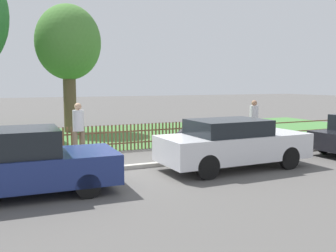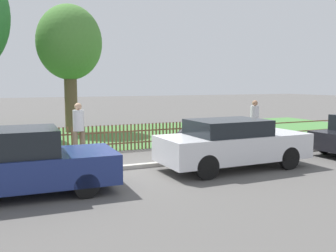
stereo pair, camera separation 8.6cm
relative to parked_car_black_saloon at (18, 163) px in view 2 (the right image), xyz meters
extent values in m
plane|color=#565451|center=(3.06, 1.34, -0.75)|extent=(120.00, 120.00, 0.00)
cube|color=#B2ADA3|center=(3.06, 1.44, -0.69)|extent=(32.08, 0.20, 0.12)
cube|color=#477F3D|center=(3.06, 8.51, -0.74)|extent=(32.08, 8.16, 0.01)
cube|color=brown|center=(3.06, 4.46, -0.47)|extent=(32.08, 0.03, 0.05)
cube|color=brown|center=(3.06, 4.46, -0.03)|extent=(32.08, 0.03, 0.05)
cube|color=brown|center=(-0.39, 4.43, -0.25)|extent=(0.06, 0.03, 1.00)
cube|color=brown|center=(-0.25, 4.43, -0.25)|extent=(0.06, 0.03, 1.00)
cube|color=brown|center=(-0.10, 4.43, -0.25)|extent=(0.06, 0.03, 1.00)
cube|color=brown|center=(0.05, 4.43, -0.25)|extent=(0.06, 0.03, 1.00)
cube|color=brown|center=(0.19, 4.43, -0.25)|extent=(0.06, 0.03, 1.00)
cube|color=brown|center=(0.34, 4.43, -0.25)|extent=(0.06, 0.03, 1.00)
cube|color=brown|center=(0.49, 4.43, -0.25)|extent=(0.06, 0.03, 1.00)
cube|color=brown|center=(0.63, 4.43, -0.25)|extent=(0.06, 0.03, 1.00)
cube|color=brown|center=(0.78, 4.43, -0.25)|extent=(0.06, 0.03, 1.00)
cube|color=brown|center=(0.93, 4.43, -0.25)|extent=(0.06, 0.03, 1.00)
cube|color=brown|center=(1.07, 4.43, -0.25)|extent=(0.06, 0.03, 1.00)
cube|color=brown|center=(1.22, 4.43, -0.25)|extent=(0.06, 0.03, 1.00)
cube|color=brown|center=(1.37, 4.43, -0.25)|extent=(0.06, 0.03, 1.00)
cube|color=brown|center=(1.51, 4.43, -0.25)|extent=(0.06, 0.03, 1.00)
cube|color=brown|center=(1.66, 4.43, -0.25)|extent=(0.06, 0.03, 1.00)
cube|color=brown|center=(1.81, 4.43, -0.25)|extent=(0.06, 0.03, 1.00)
cube|color=brown|center=(1.95, 4.43, -0.25)|extent=(0.06, 0.03, 1.00)
cube|color=brown|center=(2.10, 4.43, -0.25)|extent=(0.06, 0.03, 1.00)
cube|color=brown|center=(2.25, 4.43, -0.25)|extent=(0.06, 0.03, 1.00)
cube|color=brown|center=(2.39, 4.43, -0.25)|extent=(0.06, 0.03, 1.00)
cube|color=brown|center=(2.54, 4.43, -0.25)|extent=(0.06, 0.03, 1.00)
cube|color=brown|center=(2.69, 4.43, -0.25)|extent=(0.06, 0.03, 1.00)
cube|color=brown|center=(2.84, 4.43, -0.25)|extent=(0.06, 0.03, 1.00)
cube|color=brown|center=(2.98, 4.43, -0.25)|extent=(0.06, 0.03, 1.00)
cube|color=brown|center=(3.13, 4.43, -0.25)|extent=(0.06, 0.03, 1.00)
cube|color=brown|center=(3.28, 4.43, -0.25)|extent=(0.06, 0.03, 1.00)
cube|color=brown|center=(3.42, 4.43, -0.25)|extent=(0.06, 0.03, 1.00)
cube|color=brown|center=(3.57, 4.43, -0.25)|extent=(0.06, 0.03, 1.00)
cube|color=brown|center=(3.72, 4.43, -0.25)|extent=(0.06, 0.03, 1.00)
cube|color=brown|center=(3.86, 4.43, -0.25)|extent=(0.06, 0.03, 1.00)
cube|color=brown|center=(4.01, 4.43, -0.25)|extent=(0.06, 0.03, 1.00)
cube|color=brown|center=(4.16, 4.43, -0.25)|extent=(0.06, 0.03, 1.00)
cube|color=brown|center=(4.30, 4.43, -0.25)|extent=(0.06, 0.03, 1.00)
cube|color=brown|center=(4.45, 4.43, -0.25)|extent=(0.06, 0.03, 1.00)
cube|color=brown|center=(4.60, 4.43, -0.25)|extent=(0.06, 0.03, 1.00)
cube|color=brown|center=(4.74, 4.43, -0.25)|extent=(0.06, 0.03, 1.00)
cube|color=brown|center=(4.89, 4.43, -0.25)|extent=(0.06, 0.03, 1.00)
cube|color=brown|center=(5.04, 4.43, -0.25)|extent=(0.06, 0.03, 1.00)
cube|color=brown|center=(5.18, 4.43, -0.25)|extent=(0.06, 0.03, 1.00)
cube|color=brown|center=(5.33, 4.43, -0.25)|extent=(0.06, 0.03, 1.00)
cube|color=brown|center=(5.48, 4.43, -0.25)|extent=(0.06, 0.03, 1.00)
cube|color=brown|center=(5.62, 4.43, -0.25)|extent=(0.06, 0.03, 1.00)
cube|color=brown|center=(5.77, 4.43, -0.25)|extent=(0.06, 0.03, 1.00)
cube|color=brown|center=(5.92, 4.43, -0.25)|extent=(0.06, 0.03, 1.00)
cube|color=brown|center=(6.07, 4.43, -0.25)|extent=(0.06, 0.03, 1.00)
cube|color=brown|center=(6.21, 4.43, -0.25)|extent=(0.06, 0.03, 1.00)
cube|color=brown|center=(6.36, 4.43, -0.25)|extent=(0.06, 0.03, 1.00)
cube|color=brown|center=(6.51, 4.43, -0.25)|extent=(0.06, 0.03, 1.00)
cube|color=brown|center=(6.65, 4.43, -0.25)|extent=(0.06, 0.03, 1.00)
cube|color=brown|center=(6.80, 4.43, -0.25)|extent=(0.06, 0.03, 1.00)
cube|color=brown|center=(6.95, 4.43, -0.25)|extent=(0.06, 0.03, 1.00)
cube|color=brown|center=(7.09, 4.43, -0.25)|extent=(0.06, 0.03, 1.00)
cube|color=brown|center=(7.24, 4.43, -0.25)|extent=(0.06, 0.03, 1.00)
cube|color=brown|center=(7.39, 4.43, -0.25)|extent=(0.06, 0.03, 1.00)
cube|color=brown|center=(7.53, 4.43, -0.25)|extent=(0.06, 0.03, 1.00)
cube|color=brown|center=(7.68, 4.43, -0.25)|extent=(0.06, 0.03, 1.00)
cube|color=brown|center=(7.83, 4.43, -0.25)|extent=(0.06, 0.03, 1.00)
cube|color=brown|center=(7.97, 4.43, -0.25)|extent=(0.06, 0.03, 1.00)
cube|color=brown|center=(8.12, 4.43, -0.25)|extent=(0.06, 0.03, 1.00)
cube|color=brown|center=(8.27, 4.43, -0.25)|extent=(0.06, 0.03, 1.00)
cube|color=brown|center=(8.41, 4.43, -0.25)|extent=(0.06, 0.03, 1.00)
cube|color=brown|center=(8.56, 4.43, -0.25)|extent=(0.06, 0.03, 1.00)
cube|color=brown|center=(8.71, 4.43, -0.25)|extent=(0.06, 0.03, 1.00)
cube|color=brown|center=(8.85, 4.43, -0.25)|extent=(0.06, 0.03, 1.00)
cube|color=navy|center=(0.06, 0.00, -0.16)|extent=(4.32, 1.97, 0.69)
cube|color=black|center=(-0.16, 0.01, 0.48)|extent=(2.10, 1.71, 0.59)
cylinder|color=black|center=(1.40, 0.79, -0.46)|extent=(0.57, 0.16, 0.56)
cylinder|color=black|center=(1.34, -0.89, -0.46)|extent=(0.57, 0.16, 0.56)
cube|color=silver|center=(5.96, 0.26, -0.09)|extent=(4.55, 1.87, 0.74)
cube|color=black|center=(5.73, 0.26, 0.50)|extent=(2.20, 1.65, 0.45)
cylinder|color=black|center=(7.35, 1.11, -0.41)|extent=(0.68, 0.15, 0.67)
cylinder|color=black|center=(7.37, -0.55, -0.41)|extent=(0.68, 0.15, 0.67)
cylinder|color=black|center=(4.54, 1.06, -0.41)|extent=(0.68, 0.15, 0.67)
cylinder|color=black|center=(4.57, -0.59, -0.41)|extent=(0.68, 0.15, 0.67)
cylinder|color=black|center=(10.31, 0.90, -0.45)|extent=(0.59, 0.16, 0.59)
cylinder|color=black|center=(6.67, 2.69, -0.48)|extent=(0.54, 0.11, 0.54)
cylinder|color=black|center=(5.42, 2.72, -0.48)|extent=(0.54, 0.11, 0.54)
ellipsoid|color=black|center=(6.05, 2.71, -0.12)|extent=(1.67, 0.68, 0.85)
ellipsoid|color=black|center=(6.44, 2.70, 0.11)|extent=(0.40, 0.80, 0.39)
cylinder|color=brown|center=(3.03, 10.77, 1.03)|extent=(0.64, 0.64, 3.55)
ellipsoid|color=#4C8438|center=(3.03, 10.77, 3.85)|extent=(3.29, 3.29, 3.79)
cylinder|color=#7F6B51|center=(1.97, 3.87, -0.29)|extent=(0.17, 0.17, 0.90)
cylinder|color=#7F6B51|center=(2.23, 3.92, -0.29)|extent=(0.17, 0.17, 0.90)
cylinder|color=silver|center=(2.10, 3.89, 0.52)|extent=(0.44, 0.44, 0.72)
sphere|color=tan|center=(2.10, 3.89, 1.00)|extent=(0.24, 0.24, 0.24)
cylinder|color=#7F6B51|center=(9.69, 4.00, -0.31)|extent=(0.16, 0.16, 0.88)
cylinder|color=#7F6B51|center=(9.56, 4.22, -0.31)|extent=(0.16, 0.16, 0.88)
cylinder|color=silver|center=(9.62, 4.11, 0.48)|extent=(0.50, 0.50, 0.69)
sphere|color=#A37556|center=(9.62, 4.11, 0.94)|extent=(0.24, 0.24, 0.24)
camera|label=1|loc=(-0.38, -8.91, 1.78)|focal=40.00mm
camera|label=2|loc=(-0.30, -8.94, 1.78)|focal=40.00mm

